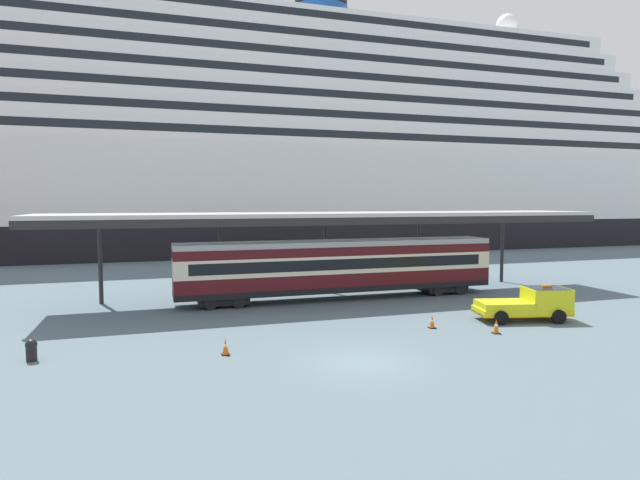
% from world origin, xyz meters
% --- Properties ---
extents(ground_plane, '(400.00, 400.00, 0.00)m').
position_xyz_m(ground_plane, '(0.00, 0.00, 0.00)').
color(ground_plane, slate).
extents(cruise_ship, '(140.05, 29.20, 40.44)m').
position_xyz_m(cruise_ship, '(9.66, 56.44, 14.15)').
color(cruise_ship, black).
rests_on(cruise_ship, ground).
extents(platform_canopy, '(39.30, 6.07, 6.03)m').
position_xyz_m(platform_canopy, '(3.90, 14.35, 5.78)').
color(platform_canopy, '#B5B5B5').
rests_on(platform_canopy, ground).
extents(train_carriage, '(22.43, 2.81, 4.11)m').
position_xyz_m(train_carriage, '(3.90, 13.93, 2.31)').
color(train_carriage, black).
rests_on(train_carriage, ground).
extents(service_truck, '(5.52, 3.13, 2.02)m').
position_xyz_m(service_truck, '(12.19, 4.45, 0.99)').
color(service_truck, yellow).
rests_on(service_truck, ground).
extents(traffic_cone_near, '(0.36, 0.36, 0.76)m').
position_xyz_m(traffic_cone_near, '(8.42, 2.44, 0.37)').
color(traffic_cone_near, black).
rests_on(traffic_cone_near, ground).
extents(traffic_cone_mid, '(0.36, 0.36, 0.70)m').
position_xyz_m(traffic_cone_mid, '(5.84, 4.47, 0.35)').
color(traffic_cone_mid, black).
rests_on(traffic_cone_mid, ground).
extents(traffic_cone_far, '(0.36, 0.36, 0.76)m').
position_xyz_m(traffic_cone_far, '(-5.42, 2.87, 0.38)').
color(traffic_cone_far, black).
rests_on(traffic_cone_far, ground).
extents(quay_bollard, '(0.48, 0.48, 0.96)m').
position_xyz_m(quay_bollard, '(-13.47, 4.46, 0.52)').
color(quay_bollard, black).
rests_on(quay_bollard, ground).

